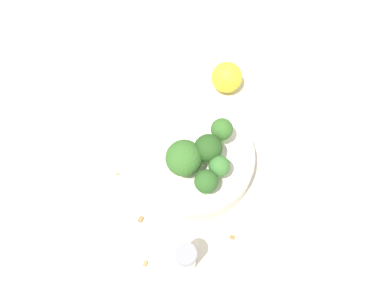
% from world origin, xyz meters
% --- Properties ---
extents(ground_plane, '(3.00, 3.00, 0.00)m').
position_xyz_m(ground_plane, '(0.00, 0.00, 0.00)').
color(ground_plane, beige).
extents(bowl, '(0.20, 0.20, 0.04)m').
position_xyz_m(bowl, '(0.00, 0.00, 0.02)').
color(bowl, silver).
rests_on(bowl, ground_plane).
extents(broccoli_floret_0, '(0.04, 0.04, 0.06)m').
position_xyz_m(broccoli_floret_0, '(0.02, -0.02, 0.08)').
color(broccoli_floret_0, '#8EB770').
rests_on(broccoli_floret_0, bowl).
extents(broccoli_floret_1, '(0.04, 0.04, 0.05)m').
position_xyz_m(broccoli_floret_1, '(-0.01, -0.06, 0.07)').
color(broccoli_floret_1, '#7A9E5B').
rests_on(broccoli_floret_1, bowl).
extents(broccoli_floret_2, '(0.06, 0.06, 0.06)m').
position_xyz_m(broccoli_floret_2, '(-0.02, -0.02, 0.08)').
color(broccoli_floret_2, '#7A9E5B').
rests_on(broccoli_floret_2, bowl).
extents(broccoli_floret_3, '(0.03, 0.03, 0.05)m').
position_xyz_m(broccoli_floret_3, '(0.05, -0.00, 0.08)').
color(broccoli_floret_3, '#8EB770').
rests_on(broccoli_floret_3, bowl).
extents(broccoli_floret_4, '(0.03, 0.03, 0.05)m').
position_xyz_m(broccoli_floret_4, '(0.02, -0.05, 0.08)').
color(broccoli_floret_4, '#7A9E5B').
rests_on(broccoli_floret_4, bowl).
extents(pepper_shaker, '(0.03, 0.03, 0.07)m').
position_xyz_m(pepper_shaker, '(-0.08, -0.14, 0.04)').
color(pepper_shaker, silver).
rests_on(pepper_shaker, ground_plane).
extents(lemon_wedge, '(0.06, 0.06, 0.06)m').
position_xyz_m(lemon_wedge, '(0.13, 0.12, 0.03)').
color(lemon_wedge, yellow).
rests_on(lemon_wedge, ground_plane).
extents(almond_crumb_0, '(0.01, 0.01, 0.01)m').
position_xyz_m(almond_crumb_0, '(-0.14, -0.11, 0.00)').
color(almond_crumb_0, '#AD7F4C').
rests_on(almond_crumb_0, ground_plane).
extents(almond_crumb_1, '(0.01, 0.00, 0.01)m').
position_xyz_m(almond_crumb_1, '(-0.12, 0.04, 0.00)').
color(almond_crumb_1, '#AD7F4C').
rests_on(almond_crumb_1, ground_plane).
extents(almond_crumb_2, '(0.01, 0.01, 0.01)m').
position_xyz_m(almond_crumb_2, '(-0.00, -0.14, 0.00)').
color(almond_crumb_2, olive).
rests_on(almond_crumb_2, ground_plane).
extents(almond_crumb_3, '(0.01, 0.01, 0.01)m').
position_xyz_m(almond_crumb_3, '(-0.12, -0.05, 0.00)').
color(almond_crumb_3, olive).
rests_on(almond_crumb_3, ground_plane).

